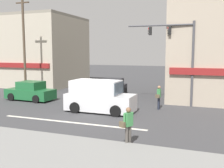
{
  "coord_description": "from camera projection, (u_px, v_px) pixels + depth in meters",
  "views": [
    {
      "loc": [
        7.3,
        -16.32,
        3.97
      ],
      "look_at": [
        0.5,
        2.0,
        1.6
      ],
      "focal_mm": 42.0,
      "sensor_mm": 36.0,
      "label": 1
    }
  ],
  "objects": [
    {
      "name": "sedan_crossing_rightbound",
      "position": [
        30.0,
        92.0,
        21.74
      ],
      "size": [
        4.18,
        2.03,
        1.58
      ],
      "color": "#1E6033",
      "rests_on": "ground"
    },
    {
      "name": "pedestrian_far_side",
      "position": [
        85.0,
        90.0,
        21.14
      ],
      "size": [
        0.5,
        0.37,
        1.67
      ],
      "color": "#4C4742",
      "rests_on": "ground"
    },
    {
      "name": "sedan_crossing_leftbound",
      "position": [
        113.0,
        88.0,
        23.94
      ],
      "size": [
        2.03,
        4.17,
        1.58
      ],
      "color": "black",
      "rests_on": "ground"
    },
    {
      "name": "pedestrian_mid_crossing",
      "position": [
        159.0,
        96.0,
        18.22
      ],
      "size": [
        0.29,
        0.67,
        1.67
      ],
      "color": "#232838",
      "rests_on": "ground"
    },
    {
      "name": "ground_plane",
      "position": [
        95.0,
        110.0,
        18.19
      ],
      "size": [
        120.0,
        120.0,
        0.0
      ],
      "primitive_type": "plane",
      "color": "#3D3D3F"
    },
    {
      "name": "van_crossing_center",
      "position": [
        99.0,
        97.0,
        17.5
      ],
      "size": [
        4.62,
        2.08,
        2.11
      ],
      "color": "silver",
      "rests_on": "ground"
    },
    {
      "name": "building_left_block",
      "position": [
        28.0,
        51.0,
        32.58
      ],
      "size": [
        12.76,
        8.98,
        8.2
      ],
      "color": "#B7AD99",
      "rests_on": "ground"
    },
    {
      "name": "lane_marking_stripe",
      "position": [
        70.0,
        122.0,
        14.93
      ],
      "size": [
        9.0,
        0.24,
        0.01
      ],
      "primitive_type": "cube",
      "color": "silver",
      "rests_on": "ground"
    },
    {
      "name": "street_tree",
      "position": [
        192.0,
        56.0,
        22.75
      ],
      "size": [
        3.0,
        3.0,
        5.14
      ],
      "color": "#4C3823",
      "rests_on": "ground"
    },
    {
      "name": "utility_pole_near_left",
      "position": [
        24.0,
        46.0,
        24.07
      ],
      "size": [
        1.4,
        0.22,
        8.82
      ],
      "color": "brown",
      "rests_on": "ground"
    },
    {
      "name": "sidewalk_curb",
      "position": [
        7.0,
        152.0,
        10.27
      ],
      "size": [
        40.0,
        5.0,
        0.16
      ],
      "primitive_type": "cube",
      "color": "gray",
      "rests_on": "ground"
    },
    {
      "name": "traffic_light_mast",
      "position": [
        179.0,
        49.0,
        19.07
      ],
      "size": [
        4.89,
        0.33,
        6.2
      ],
      "color": "#47474C",
      "rests_on": "ground"
    },
    {
      "name": "pedestrian_foreground_with_bag",
      "position": [
        128.0,
        124.0,
        11.09
      ],
      "size": [
        0.51,
        0.64,
        1.67
      ],
      "color": "#4C4742",
      "rests_on": "ground"
    }
  ]
}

